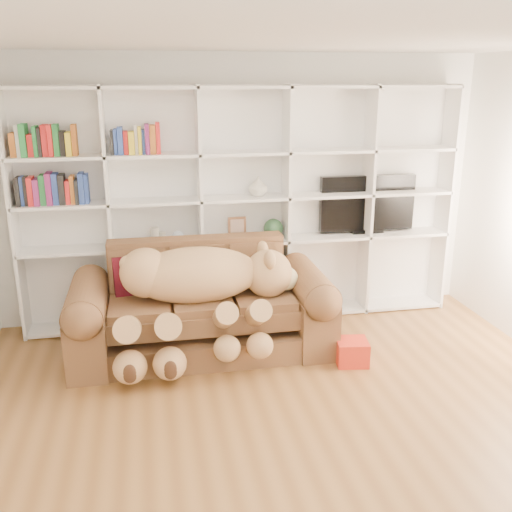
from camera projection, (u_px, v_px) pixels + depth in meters
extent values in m
plane|color=brown|center=(301.00, 446.00, 3.96)|extent=(5.00, 5.00, 0.00)
plane|color=white|center=(313.00, 30.00, 3.16)|extent=(5.00, 5.00, 0.00)
cube|color=white|center=(240.00, 189.00, 5.90)|extent=(5.00, 0.02, 2.70)
cube|color=white|center=(241.00, 204.00, 5.92)|extent=(4.40, 0.03, 2.40)
cube|color=white|center=(14.00, 217.00, 5.36)|extent=(0.03, 0.35, 2.40)
cube|color=white|center=(110.00, 213.00, 5.52)|extent=(0.03, 0.35, 2.40)
cube|color=white|center=(200.00, 209.00, 5.69)|extent=(0.03, 0.35, 2.40)
cube|color=white|center=(286.00, 206.00, 5.85)|extent=(0.03, 0.35, 2.40)
cube|color=white|center=(367.00, 202.00, 6.01)|extent=(0.03, 0.35, 2.40)
cube|color=white|center=(444.00, 199.00, 6.17)|extent=(0.03, 0.35, 2.40)
cube|color=white|center=(244.00, 314.00, 6.11)|extent=(4.40, 0.35, 0.03)
cube|color=white|center=(244.00, 241.00, 5.87)|extent=(4.40, 0.35, 0.03)
cube|color=white|center=(244.00, 198.00, 5.74)|extent=(4.40, 0.35, 0.03)
cube|color=white|center=(243.00, 153.00, 5.60)|extent=(4.40, 0.35, 0.03)
cube|color=white|center=(243.00, 87.00, 5.42)|extent=(4.40, 0.35, 0.03)
cube|color=brown|center=(203.00, 339.00, 5.33)|extent=(2.26, 0.91, 0.24)
cube|color=brown|center=(202.00, 305.00, 5.21)|extent=(1.68, 0.75, 0.32)
cube|color=brown|center=(197.00, 267.00, 5.54)|extent=(1.68, 0.21, 0.59)
cube|color=brown|center=(90.00, 330.00, 5.09)|extent=(0.34, 1.02, 0.59)
cube|color=brown|center=(307.00, 313.00, 5.46)|extent=(0.34, 1.02, 0.59)
cylinder|color=brown|center=(87.00, 299.00, 5.01)|extent=(0.34, 0.97, 0.34)
cylinder|color=brown|center=(308.00, 284.00, 5.37)|extent=(0.34, 0.97, 0.34)
ellipsoid|color=tan|center=(196.00, 275.00, 5.08)|extent=(1.16, 0.56, 0.50)
sphere|color=tan|center=(145.00, 273.00, 4.98)|extent=(0.44, 0.44, 0.44)
sphere|color=tan|center=(268.00, 273.00, 5.21)|extent=(0.44, 0.44, 0.44)
sphere|color=#FAE4A5|center=(286.00, 278.00, 5.26)|extent=(0.22, 0.22, 0.22)
sphere|color=#3C2415|center=(295.00, 279.00, 5.27)|extent=(0.07, 0.07, 0.07)
ellipsoid|color=tan|center=(270.00, 260.00, 5.00)|extent=(0.10, 0.17, 0.17)
ellipsoid|color=tan|center=(263.00, 250.00, 5.29)|extent=(0.10, 0.17, 0.17)
sphere|color=tan|center=(128.00, 264.00, 4.93)|extent=(0.15, 0.15, 0.15)
cylinder|color=tan|center=(224.00, 317.00, 4.86)|extent=(0.19, 0.53, 0.39)
cylinder|color=tan|center=(256.00, 314.00, 4.91)|extent=(0.19, 0.53, 0.39)
cylinder|color=tan|center=(128.00, 329.00, 4.72)|extent=(0.22, 0.62, 0.45)
cylinder|color=tan|center=(167.00, 326.00, 4.78)|extent=(0.22, 0.62, 0.45)
sphere|color=tan|center=(227.00, 349.00, 4.77)|extent=(0.23, 0.23, 0.23)
sphere|color=tan|center=(260.00, 346.00, 4.82)|extent=(0.23, 0.23, 0.23)
sphere|color=tan|center=(130.00, 366.00, 4.64)|extent=(0.28, 0.28, 0.28)
sphere|color=tan|center=(170.00, 363.00, 4.70)|extent=(0.28, 0.28, 0.28)
cube|color=#530E1A|center=(135.00, 277.00, 5.25)|extent=(0.42, 0.28, 0.41)
cube|color=red|center=(352.00, 352.00, 5.09)|extent=(0.31, 0.30, 0.22)
cube|color=black|center=(367.00, 203.00, 6.06)|extent=(1.04, 0.08, 0.59)
cube|color=black|center=(366.00, 230.00, 6.15)|extent=(0.35, 0.18, 0.04)
cube|color=brown|center=(237.00, 228.00, 5.82)|extent=(0.18, 0.03, 0.23)
sphere|color=#2E5B36|center=(273.00, 228.00, 5.89)|extent=(0.20, 0.20, 0.20)
cylinder|color=beige|center=(155.00, 236.00, 5.68)|extent=(0.11, 0.11, 0.17)
cylinder|color=beige|center=(162.00, 238.00, 5.70)|extent=(0.09, 0.09, 0.12)
sphere|color=white|center=(178.00, 236.00, 5.72)|extent=(0.12, 0.12, 0.12)
imported|color=beige|center=(258.00, 186.00, 5.73)|extent=(0.24, 0.24, 0.20)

